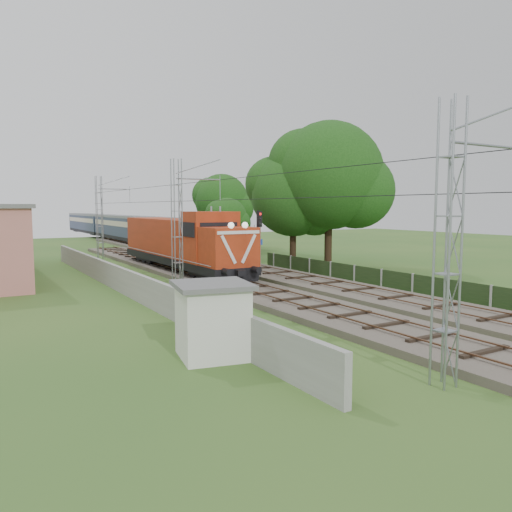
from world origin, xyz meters
TOP-DOWN VIEW (x-y plane):
  - ground at (0.00, 0.00)m, footprint 140.00×140.00m
  - track_main at (0.00, 7.00)m, footprint 4.20×70.00m
  - track_side at (5.00, 20.00)m, footprint 4.20×80.00m
  - catenary at (-2.95, 12.00)m, footprint 3.31×70.00m
  - boundary_wall at (-6.50, 12.00)m, footprint 0.25×40.00m
  - fence at (8.00, 3.00)m, footprint 0.12×32.00m
  - locomotive at (0.00, 18.55)m, footprint 3.23×18.43m
  - coach_rake at (5.00, 53.06)m, footprint 2.83×63.02m
  - signal_post at (2.68, 11.60)m, footprint 0.52×0.42m
  - relay_hut at (-7.40, -2.17)m, footprint 2.88×2.88m
  - tree_a at (9.69, 17.52)m, footprint 7.52×7.16m
  - tree_b at (11.69, 15.25)m, footprint 9.28×8.84m
  - tree_c at (11.68, 33.50)m, footprint 4.71×4.49m
  - tree_d at (14.27, 39.96)m, footprint 7.13×6.79m

SIDE VIEW (x-z plane):
  - ground at x=0.00m, z-range 0.00..0.00m
  - track_main at x=0.00m, z-range -0.04..0.41m
  - track_side at x=5.00m, z-range -0.04..0.41m
  - fence at x=8.00m, z-range 0.00..1.20m
  - boundary_wall at x=-6.50m, z-range 0.00..1.50m
  - relay_hut at x=-7.40m, z-range 0.01..2.55m
  - coach_rake at x=5.00m, z-range 0.74..4.01m
  - locomotive at x=0.00m, z-range 0.04..4.72m
  - signal_post at x=2.68m, z-range 0.90..5.73m
  - tree_c at x=11.68m, z-range 0.75..6.86m
  - catenary at x=-2.95m, z-range 0.05..8.05m
  - tree_d at x=14.27m, z-range 1.14..10.39m
  - tree_a at x=9.69m, z-range 1.21..10.95m
  - tree_b at x=11.69m, z-range 1.49..13.52m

